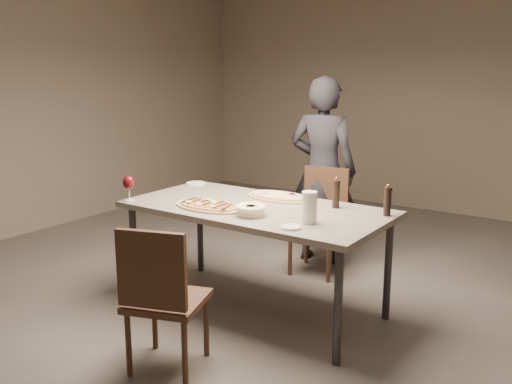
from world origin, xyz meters
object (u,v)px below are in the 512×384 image
Objects in this scene: dining_table at (256,214)px; chair_near at (161,292)px; bread_basket at (251,209)px; pepper_mill_left at (336,193)px; diner at (323,171)px; zucchini_pizza at (209,205)px; carafe at (309,207)px; ham_pizza at (279,197)px; chair_far at (321,214)px.

dining_table is 2.10× the size of chair_near.
bread_basket is at bearing 66.70° from chair_near.
diner is (-0.59, 0.91, -0.04)m from pepper_mill_left.
zucchini_pizza is 0.35m from bread_basket.
carafe reaches higher than bread_basket.
dining_table is 3.45× the size of zucchini_pizza.
chair_near is at bearing -67.17° from zucchini_pizza.
carafe reaches higher than chair_near.
ham_pizza is at bearing 138.27° from carafe.
bread_basket reaches higher than dining_table.
chair_far is (-0.12, 1.19, -0.31)m from bread_basket.
chair_far is at bearing 90.62° from dining_table.
pepper_mill_left is at bearing 54.67° from bread_basket.
diner is at bearing -69.04° from chair_far.
bread_basket is 0.61m from pepper_mill_left.
chair_far is at bearing 124.31° from pepper_mill_left.
pepper_mill_left reaches higher than ham_pizza.
chair_near is (-0.45, -0.84, -0.37)m from carafe.
diner reaches higher than zucchini_pizza.
chair_far is (-0.48, 0.70, -0.37)m from pepper_mill_left.
chair_near is at bearing 85.50° from chair_far.
zucchini_pizza is (-0.24, -0.22, 0.07)m from dining_table.
carafe is 0.23× the size of chair_near.
zucchini_pizza is 0.32× the size of diner.
carafe is 1.30m from chair_far.
diner is at bearing 122.80° from pepper_mill_left.
dining_table is 0.99m from chair_far.
pepper_mill_left is 0.92m from chair_far.
chair_near is at bearing -118.02° from carafe.
dining_table is at bearing -149.63° from pepper_mill_left.
ham_pizza is 2.56× the size of carafe.
zucchini_pizza reaches higher than ham_pizza.
carafe reaches higher than dining_table.
bread_basket is (0.35, -0.01, 0.03)m from zucchini_pizza.
zucchini_pizza is at bearing -175.78° from carafe.
chair_near is 2.22m from diner.
pepper_mill_left is at bearing 117.76° from chair_far.
pepper_mill_left is 0.13× the size of diner.
ham_pizza is at bearing 89.09° from diner.
dining_table is 0.29m from ham_pizza.
ham_pizza is 0.92m from diner.
zucchini_pizza is 1.24m from chair_far.
chair_near is at bearing -107.65° from pepper_mill_left.
diner is (-0.63, 1.35, -0.04)m from carafe.
carafe is 0.12× the size of diner.
bread_basket reaches higher than zucchini_pizza.
diner is (-0.18, 2.19, 0.32)m from chair_near.
ham_pizza is 0.31× the size of diner.
zucchini_pizza is at bearing -97.71° from ham_pizza.
carafe reaches higher than ham_pizza.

